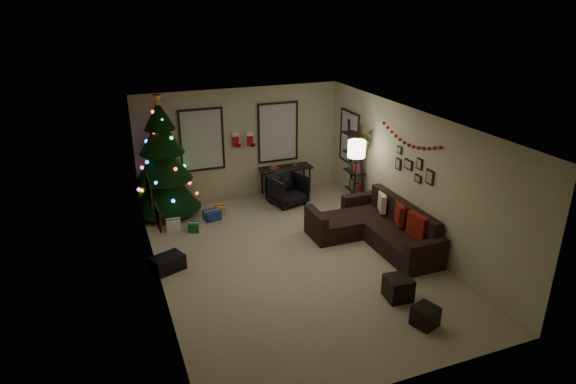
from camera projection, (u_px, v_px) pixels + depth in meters
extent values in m
plane|color=tan|center=(295.00, 259.00, 9.53)|extent=(7.00, 7.00, 0.00)
plane|color=white|center=(295.00, 121.00, 8.53)|extent=(7.00, 7.00, 0.00)
plane|color=#C3BC94|center=(241.00, 144.00, 12.06)|extent=(5.00, 0.00, 5.00)
plane|color=#C3BC94|center=(404.00, 295.00, 6.01)|extent=(5.00, 0.00, 5.00)
plane|color=#C3BC94|center=(154.00, 215.00, 8.19)|extent=(0.00, 7.00, 7.00)
plane|color=#C3BC94|center=(411.00, 177.00, 9.88)|extent=(0.00, 7.00, 7.00)
cube|color=#728CB2|center=(202.00, 140.00, 11.64)|extent=(0.94, 0.02, 1.35)
cube|color=beige|center=(202.00, 140.00, 11.64)|extent=(0.94, 0.03, 1.35)
cube|color=#728CB2|center=(278.00, 132.00, 12.28)|extent=(0.94, 0.02, 1.35)
cube|color=beige|center=(278.00, 132.00, 12.28)|extent=(0.94, 0.03, 1.35)
cube|color=#728CB2|center=(350.00, 137.00, 12.02)|extent=(0.05, 0.27, 1.17)
cube|color=beige|center=(350.00, 137.00, 12.02)|extent=(0.05, 0.45, 1.17)
cylinder|color=black|center=(168.00, 206.00, 11.47)|extent=(0.11, 0.11, 0.34)
cone|color=black|center=(166.00, 186.00, 11.28)|extent=(1.53, 1.53, 1.07)
cone|color=black|center=(163.00, 160.00, 11.05)|extent=(1.26, 1.26, 0.90)
cone|color=black|center=(161.00, 136.00, 10.84)|extent=(0.99, 0.99, 0.79)
cone|color=black|center=(159.00, 115.00, 10.67)|extent=(0.68, 0.68, 0.62)
cylinder|color=maroon|center=(168.00, 212.00, 11.52)|extent=(1.24, 1.24, 0.05)
cube|color=silver|center=(174.00, 225.00, 10.64)|extent=(0.30, 0.22, 0.25)
cube|color=maroon|center=(166.00, 217.00, 10.99)|extent=(0.26, 0.26, 0.28)
cube|color=navy|center=(212.00, 215.00, 11.17)|extent=(0.35, 0.28, 0.22)
cube|color=#14591E|center=(194.00, 227.00, 10.62)|extent=(0.22, 0.22, 0.20)
cube|color=gold|center=(220.00, 209.00, 11.52)|extent=(0.25, 0.30, 0.18)
cube|color=black|center=(389.00, 234.00, 10.08)|extent=(0.84, 2.24, 0.39)
cube|color=black|center=(404.00, 213.00, 10.03)|extent=(0.20, 2.24, 0.46)
cube|color=black|center=(425.00, 257.00, 8.98)|extent=(0.84, 0.20, 0.62)
cube|color=black|center=(360.00, 207.00, 11.09)|extent=(0.84, 0.20, 0.62)
cube|color=black|center=(337.00, 227.00, 10.41)|extent=(0.79, 0.84, 0.39)
cube|color=black|center=(316.00, 226.00, 10.20)|extent=(0.18, 0.84, 0.62)
cube|color=maroon|center=(417.00, 226.00, 9.41)|extent=(0.17, 0.49, 0.48)
cube|color=maroon|center=(400.00, 214.00, 9.92)|extent=(0.26, 0.43, 0.42)
cube|color=beige|center=(382.00, 203.00, 10.50)|extent=(0.25, 0.40, 0.39)
cube|color=black|center=(398.00, 288.00, 8.25)|extent=(0.44, 0.44, 0.39)
cube|color=black|center=(425.00, 316.00, 7.58)|extent=(0.43, 0.43, 0.32)
cube|color=black|center=(286.00, 168.00, 12.43)|extent=(1.30, 0.47, 0.05)
cylinder|color=black|center=(267.00, 187.00, 12.20)|extent=(0.05, 0.05, 0.65)
cylinder|color=black|center=(262.00, 182.00, 12.52)|extent=(0.05, 0.05, 0.65)
cylinder|color=black|center=(310.00, 181.00, 12.59)|extent=(0.05, 0.05, 0.65)
cylinder|color=black|center=(304.00, 176.00, 12.91)|extent=(0.05, 0.05, 0.65)
imported|color=black|center=(287.00, 190.00, 11.91)|extent=(0.86, 0.83, 0.74)
cube|color=black|center=(362.00, 168.00, 11.35)|extent=(0.05, 0.05, 2.06)
cube|color=black|center=(351.00, 161.00, 11.83)|extent=(0.05, 0.05, 2.06)
cube|color=black|center=(354.00, 190.00, 11.81)|extent=(0.30, 0.57, 0.03)
cube|color=black|center=(355.00, 172.00, 11.64)|extent=(0.30, 0.57, 0.03)
cube|color=black|center=(356.00, 153.00, 11.47)|extent=(0.30, 0.57, 0.03)
cube|color=black|center=(357.00, 134.00, 11.30)|extent=(0.30, 0.57, 0.03)
imported|color=#4C4C4C|center=(365.00, 135.00, 10.97)|extent=(0.61, 0.58, 0.53)
cylinder|color=black|center=(353.00, 217.00, 11.29)|extent=(0.32, 0.32, 0.03)
cylinder|color=black|center=(355.00, 185.00, 11.00)|extent=(0.03, 0.03, 1.52)
cylinder|color=white|center=(357.00, 149.00, 10.69)|extent=(0.38, 0.38, 0.36)
cube|color=black|center=(149.00, 190.00, 8.81)|extent=(0.04, 0.60, 0.50)
cube|color=tan|center=(149.00, 190.00, 8.81)|extent=(0.01, 0.54, 0.45)
cube|color=black|center=(158.00, 217.00, 7.83)|extent=(0.04, 0.45, 0.35)
cube|color=#C3BC94|center=(158.00, 217.00, 7.83)|extent=(0.01, 0.40, 0.31)
cube|color=black|center=(430.00, 177.00, 9.28)|extent=(0.03, 0.22, 0.28)
cube|color=black|center=(420.00, 164.00, 9.52)|extent=(0.03, 0.18, 0.22)
cube|color=black|center=(418.00, 179.00, 9.64)|extent=(0.03, 0.20, 0.16)
cube|color=black|center=(409.00, 164.00, 9.87)|extent=(0.03, 0.26, 0.20)
cube|color=black|center=(398.00, 164.00, 10.21)|extent=(0.03, 0.18, 0.24)
cube|color=black|center=(400.00, 150.00, 10.10)|extent=(0.03, 0.16, 0.16)
cube|color=#990F0C|center=(236.00, 141.00, 11.88)|extent=(0.14, 0.04, 0.30)
cube|color=white|center=(235.00, 135.00, 11.83)|extent=(0.16, 0.05, 0.08)
cube|color=#990F0C|center=(239.00, 146.00, 11.95)|extent=(0.10, 0.04, 0.08)
cube|color=#990F0C|center=(250.00, 140.00, 11.91)|extent=(0.14, 0.04, 0.30)
cube|color=white|center=(250.00, 134.00, 11.86)|extent=(0.16, 0.05, 0.08)
cube|color=#990F0C|center=(253.00, 145.00, 11.98)|extent=(0.10, 0.04, 0.08)
cube|color=black|center=(167.00, 263.00, 9.10)|extent=(0.68, 0.57, 0.29)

